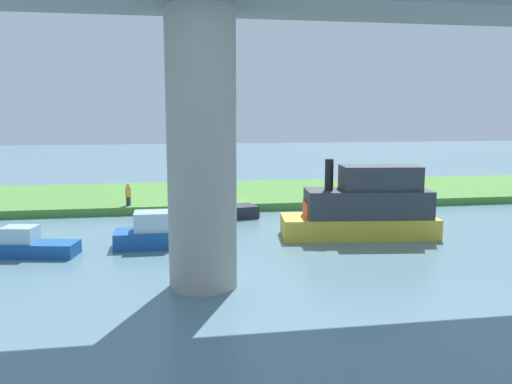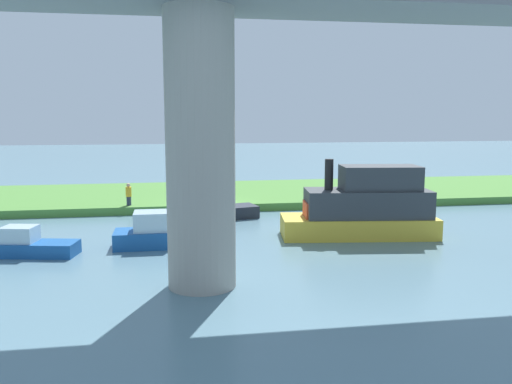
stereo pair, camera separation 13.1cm
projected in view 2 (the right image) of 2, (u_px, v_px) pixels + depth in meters
The scene contains 10 objects.
ground_plane at pixel (212, 213), 33.76m from camera, with size 160.00×160.00×0.00m, color slate.
grassy_bank at pixel (205, 195), 39.57m from camera, with size 80.00×12.00×0.50m, color #4C8438.
bridge_pylon at pixel (200, 151), 18.75m from camera, with size 2.43×2.43×9.73m, color #9E998E.
person_on_bank at pixel (129, 194), 33.53m from camera, with size 0.46×0.46×1.39m.
mooring_post at pixel (205, 193), 35.25m from camera, with size 0.20×0.20×1.01m, color brown.
motorboat_white at pixel (364, 208), 27.07m from camera, with size 7.99×3.53×3.95m.
motorboat_red at pixel (29, 245), 23.57m from camera, with size 4.10×2.15×1.30m.
skiff_small at pixel (215, 210), 31.65m from camera, with size 4.94×2.74×1.56m.
houseboat_blue at pixel (370, 207), 32.56m from camera, with size 5.09×2.40×1.63m.
riverboat_paddlewheel at pixel (165, 234), 25.24m from camera, with size 4.99×1.81×1.66m.
Camera 2 is at (2.82, 33.21, 6.16)m, focal length 37.71 mm.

